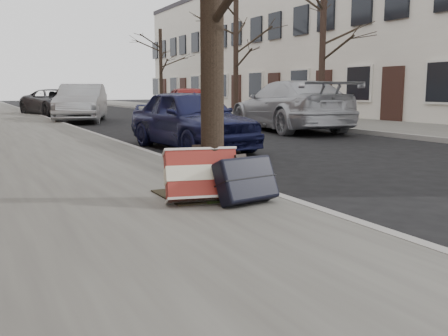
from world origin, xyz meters
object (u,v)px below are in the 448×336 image
suitcase_red (201,175)px  car_near_front (191,119)px  car_near_mid (82,103)px  suitcase_navy (246,180)px

suitcase_red → car_near_front: 5.67m
car_near_front → car_near_mid: 10.38m
suitcase_red → car_near_front: size_ratio=0.19×
suitcase_navy → car_near_front: bearing=62.8°
suitcase_red → car_near_mid: (1.99, 15.61, 0.35)m
suitcase_navy → suitcase_red: bearing=134.7°
car_near_front → car_near_mid: bearing=86.8°
suitcase_red → suitcase_navy: (0.37, -0.27, -0.03)m
car_near_front → car_near_mid: size_ratio=0.84×
car_near_front → suitcase_red: bearing=-116.5°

